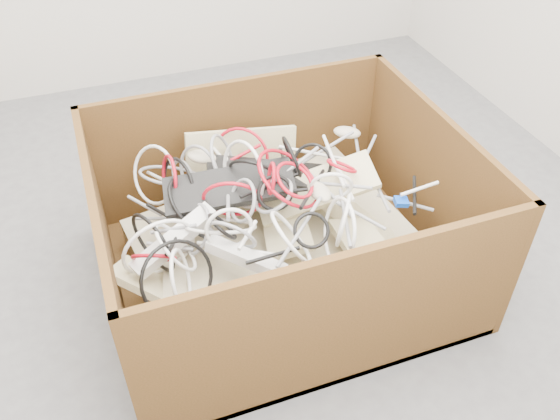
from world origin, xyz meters
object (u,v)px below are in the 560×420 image
object	(u,v)px
power_strip_left	(174,240)
cardboard_box	(278,248)
vga_plug	(401,202)
power_strip_right	(246,258)

from	to	relation	value
power_strip_left	cardboard_box	bearing A→B (deg)	-11.88
power_strip_left	vga_plug	world-z (taller)	power_strip_left
power_strip_left	vga_plug	bearing A→B (deg)	-27.58
power_strip_right	vga_plug	bearing A→B (deg)	48.66
power_strip_left	vga_plug	distance (m)	0.75
cardboard_box	vga_plug	world-z (taller)	cardboard_box
power_strip_right	vga_plug	distance (m)	0.57
power_strip_right	cardboard_box	bearing A→B (deg)	91.20
power_strip_left	vga_plug	size ratio (longest dim) A/B	6.76
power_strip_right	vga_plug	size ratio (longest dim) A/B	5.57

